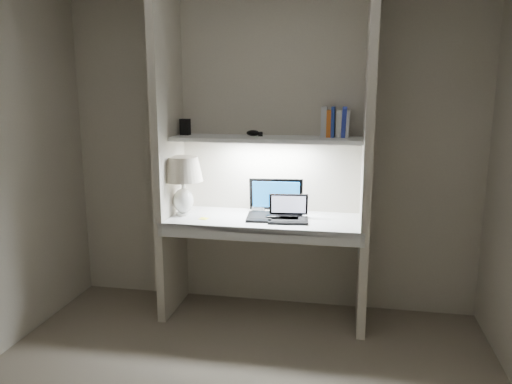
% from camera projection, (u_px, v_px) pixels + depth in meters
% --- Properties ---
extents(back_wall, '(3.20, 0.01, 2.50)m').
position_uv_depth(back_wall, '(270.00, 150.00, 3.88)').
color(back_wall, beige).
rests_on(back_wall, floor).
extents(alcove_panel_left, '(0.06, 0.55, 2.50)m').
position_uv_depth(alcove_panel_left, '(169.00, 152.00, 3.74)').
color(alcove_panel_left, beige).
rests_on(alcove_panel_left, floor).
extents(alcove_panel_right, '(0.06, 0.55, 2.50)m').
position_uv_depth(alcove_panel_right, '(367.00, 157.00, 3.48)').
color(alcove_panel_right, beige).
rests_on(alcove_panel_right, floor).
extents(desk, '(1.40, 0.55, 0.04)m').
position_uv_depth(desk, '(264.00, 221.00, 3.71)').
color(desk, white).
rests_on(desk, alcove_panel_left).
extents(desk_apron, '(1.46, 0.03, 0.10)m').
position_uv_depth(desk_apron, '(258.00, 234.00, 3.47)').
color(desk_apron, silver).
rests_on(desk_apron, desk).
extents(shelf, '(1.40, 0.36, 0.03)m').
position_uv_depth(shelf, '(267.00, 139.00, 3.68)').
color(shelf, silver).
rests_on(shelf, back_wall).
extents(strip_light, '(0.60, 0.04, 0.02)m').
position_uv_depth(strip_light, '(267.00, 142.00, 3.69)').
color(strip_light, white).
rests_on(strip_light, shelf).
extents(table_lamp, '(0.31, 0.31, 0.45)m').
position_uv_depth(table_lamp, '(183.00, 176.00, 3.74)').
color(table_lamp, white).
rests_on(table_lamp, desk).
extents(laptop_main, '(0.44, 0.39, 0.27)m').
position_uv_depth(laptop_main, '(275.00, 208.00, 3.75)').
color(laptop_main, black).
rests_on(laptop_main, desk).
extents(laptop_netbook, '(0.31, 0.28, 0.18)m').
position_uv_depth(laptop_netbook, '(288.00, 214.00, 3.65)').
color(laptop_netbook, black).
rests_on(laptop_netbook, desk).
extents(speaker, '(0.11, 0.08, 0.14)m').
position_uv_depth(speaker, '(258.00, 202.00, 3.93)').
color(speaker, silver).
rests_on(speaker, desk).
extents(mouse, '(0.11, 0.08, 0.04)m').
position_uv_depth(mouse, '(272.00, 217.00, 3.66)').
color(mouse, black).
rests_on(mouse, desk).
extents(cable_coil, '(0.14, 0.14, 0.01)m').
position_uv_depth(cable_coil, '(267.00, 218.00, 3.69)').
color(cable_coil, black).
rests_on(cable_coil, desk).
extents(sticky_note, '(0.08, 0.08, 0.00)m').
position_uv_depth(sticky_note, '(204.00, 219.00, 3.69)').
color(sticky_note, '#FDFF35').
rests_on(sticky_note, desk).
extents(book_row, '(0.21, 0.15, 0.22)m').
position_uv_depth(book_row, '(335.00, 123.00, 3.66)').
color(book_row, silver).
rests_on(book_row, shelf).
extents(shelf_box, '(0.08, 0.06, 0.12)m').
position_uv_depth(shelf_box, '(185.00, 127.00, 3.82)').
color(shelf_box, black).
rests_on(shelf_box, shelf).
extents(shelf_gadget, '(0.12, 0.10, 0.05)m').
position_uv_depth(shelf_gadget, '(253.00, 133.00, 3.73)').
color(shelf_gadget, black).
rests_on(shelf_gadget, shelf).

